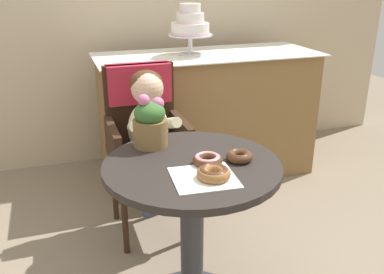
{
  "coord_description": "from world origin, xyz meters",
  "views": [
    {
      "loc": [
        -0.49,
        -1.48,
        1.44
      ],
      "look_at": [
        0.05,
        0.15,
        0.77
      ],
      "focal_mm": 40.03,
      "sensor_mm": 36.0,
      "label": 1
    }
  ],
  "objects_px": {
    "donut_mid": "(208,160)",
    "flower_vase": "(150,123)",
    "cafe_table": "(192,209)",
    "donut_front": "(239,156)",
    "wicker_chair": "(144,122)",
    "tiered_cake_stand": "(190,25)",
    "donut_side": "(214,173)",
    "seated_child": "(150,125)"
  },
  "relations": [
    {
      "from": "donut_front",
      "to": "tiered_cake_stand",
      "type": "height_order",
      "value": "tiered_cake_stand"
    },
    {
      "from": "cafe_table",
      "to": "donut_front",
      "type": "xyz_separation_m",
      "value": [
        0.19,
        -0.04,
        0.23
      ]
    },
    {
      "from": "donut_mid",
      "to": "donut_side",
      "type": "relative_size",
      "value": 0.94
    },
    {
      "from": "tiered_cake_stand",
      "to": "wicker_chair",
      "type": "bearing_deg",
      "value": -130.23
    },
    {
      "from": "flower_vase",
      "to": "donut_front",
      "type": "bearing_deg",
      "value": -41.49
    },
    {
      "from": "donut_mid",
      "to": "flower_vase",
      "type": "xyz_separation_m",
      "value": [
        -0.17,
        0.26,
        0.08
      ]
    },
    {
      "from": "donut_side",
      "to": "cafe_table",
      "type": "bearing_deg",
      "value": 101.38
    },
    {
      "from": "wicker_chair",
      "to": "donut_mid",
      "type": "xyz_separation_m",
      "value": [
        0.09,
        -0.8,
        0.1
      ]
    },
    {
      "from": "donut_front",
      "to": "donut_side",
      "type": "xyz_separation_m",
      "value": [
        -0.16,
        -0.12,
        0.0
      ]
    },
    {
      "from": "donut_front",
      "to": "tiered_cake_stand",
      "type": "distance_m",
      "value": 1.4
    },
    {
      "from": "wicker_chair",
      "to": "donut_mid",
      "type": "relative_size",
      "value": 8.05
    },
    {
      "from": "wicker_chair",
      "to": "donut_mid",
      "type": "distance_m",
      "value": 0.81
    },
    {
      "from": "donut_front",
      "to": "donut_side",
      "type": "relative_size",
      "value": 0.84
    },
    {
      "from": "donut_side",
      "to": "flower_vase",
      "type": "xyz_separation_m",
      "value": [
        -0.15,
        0.39,
        0.08
      ]
    },
    {
      "from": "cafe_table",
      "to": "donut_front",
      "type": "distance_m",
      "value": 0.3
    },
    {
      "from": "flower_vase",
      "to": "donut_mid",
      "type": "bearing_deg",
      "value": -57.57
    },
    {
      "from": "cafe_table",
      "to": "donut_front",
      "type": "height_order",
      "value": "donut_front"
    },
    {
      "from": "donut_mid",
      "to": "flower_vase",
      "type": "bearing_deg",
      "value": 122.43
    },
    {
      "from": "seated_child",
      "to": "donut_front",
      "type": "height_order",
      "value": "seated_child"
    },
    {
      "from": "wicker_chair",
      "to": "donut_side",
      "type": "bearing_deg",
      "value": -84.99
    },
    {
      "from": "wicker_chair",
      "to": "flower_vase",
      "type": "bearing_deg",
      "value": -97.57
    },
    {
      "from": "seated_child",
      "to": "tiered_cake_stand",
      "type": "xyz_separation_m",
      "value": [
        0.45,
        0.69,
        0.42
      ]
    },
    {
      "from": "wicker_chair",
      "to": "donut_front",
      "type": "relative_size",
      "value": 8.96
    },
    {
      "from": "donut_mid",
      "to": "tiered_cake_stand",
      "type": "bearing_deg",
      "value": 74.66
    },
    {
      "from": "cafe_table",
      "to": "wicker_chair",
      "type": "relative_size",
      "value": 0.75
    },
    {
      "from": "donut_mid",
      "to": "flower_vase",
      "type": "height_order",
      "value": "flower_vase"
    },
    {
      "from": "donut_side",
      "to": "wicker_chair",
      "type": "bearing_deg",
      "value": 93.98
    },
    {
      "from": "donut_mid",
      "to": "cafe_table",
      "type": "bearing_deg",
      "value": 148.88
    },
    {
      "from": "donut_mid",
      "to": "donut_side",
      "type": "height_order",
      "value": "donut_side"
    },
    {
      "from": "seated_child",
      "to": "tiered_cake_stand",
      "type": "height_order",
      "value": "tiered_cake_stand"
    },
    {
      "from": "seated_child",
      "to": "wicker_chair",
      "type": "bearing_deg",
      "value": 90.0
    },
    {
      "from": "cafe_table",
      "to": "donut_mid",
      "type": "xyz_separation_m",
      "value": [
        0.05,
        -0.03,
        0.23
      ]
    },
    {
      "from": "donut_side",
      "to": "flower_vase",
      "type": "height_order",
      "value": "flower_vase"
    },
    {
      "from": "cafe_table",
      "to": "donut_front",
      "type": "relative_size",
      "value": 6.76
    },
    {
      "from": "donut_side",
      "to": "flower_vase",
      "type": "relative_size",
      "value": 0.54
    },
    {
      "from": "donut_mid",
      "to": "donut_side",
      "type": "xyz_separation_m",
      "value": [
        -0.02,
        -0.13,
        0.0
      ]
    },
    {
      "from": "tiered_cake_stand",
      "to": "donut_front",
      "type": "bearing_deg",
      "value": -99.78
    },
    {
      "from": "donut_mid",
      "to": "flower_vase",
      "type": "relative_size",
      "value": 0.5
    },
    {
      "from": "wicker_chair",
      "to": "donut_mid",
      "type": "height_order",
      "value": "wicker_chair"
    },
    {
      "from": "wicker_chair",
      "to": "flower_vase",
      "type": "relative_size",
      "value": 4.04
    },
    {
      "from": "tiered_cake_stand",
      "to": "donut_mid",
      "type": "bearing_deg",
      "value": -105.34
    },
    {
      "from": "donut_side",
      "to": "tiered_cake_stand",
      "type": "relative_size",
      "value": 0.38
    }
  ]
}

